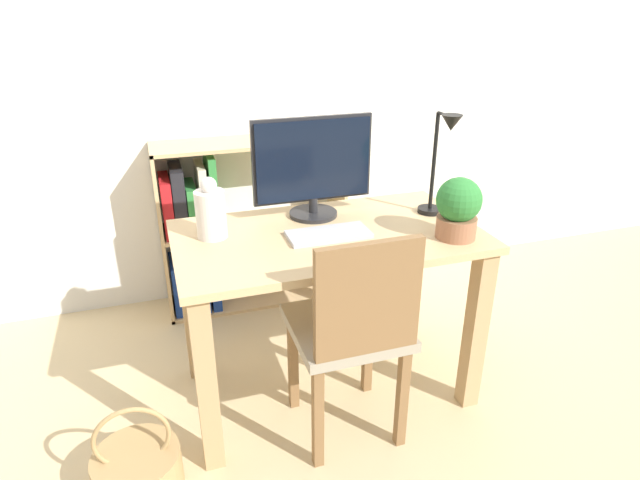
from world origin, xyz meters
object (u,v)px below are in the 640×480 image
(keyboard, at_px, (329,234))
(vase, at_px, (211,212))
(chair, at_px, (353,328))
(monitor, at_px, (314,164))
(desk_lamp, at_px, (442,155))
(bookshelf, at_px, (219,231))
(basket, at_px, (138,471))
(potted_plant, at_px, (458,208))

(keyboard, relative_size, vase, 1.33)
(vase, bearing_deg, keyboard, -17.43)
(keyboard, xyz_separation_m, chair, (0.00, -0.26, -0.25))
(monitor, relative_size, desk_lamp, 1.15)
(bookshelf, bearing_deg, keyboard, -70.62)
(chair, height_order, bookshelf, bookshelf)
(keyboard, relative_size, bookshelf, 0.32)
(desk_lamp, bearing_deg, basket, -165.19)
(keyboard, height_order, basket, keyboard)
(vase, distance_m, chair, 0.67)
(vase, relative_size, chair, 0.27)
(monitor, bearing_deg, bookshelf, 116.06)
(keyboard, bearing_deg, monitor, 87.02)
(keyboard, xyz_separation_m, basket, (-0.77, -0.29, -0.65))
(keyboard, bearing_deg, basket, -159.74)
(desk_lamp, distance_m, chair, 0.76)
(desk_lamp, height_order, basket, desk_lamp)
(desk_lamp, height_order, bookshelf, desk_lamp)
(potted_plant, xyz_separation_m, chair, (-0.44, -0.11, -0.36))
(monitor, bearing_deg, vase, -167.83)
(potted_plant, bearing_deg, bookshelf, 126.28)
(monitor, distance_m, vase, 0.45)
(basket, bearing_deg, potted_plant, 6.15)
(keyboard, xyz_separation_m, vase, (-0.41, 0.13, 0.09))
(chair, bearing_deg, keyboard, 99.08)
(vase, xyz_separation_m, basket, (-0.36, -0.42, -0.74))
(keyboard, distance_m, desk_lamp, 0.54)
(bookshelf, relative_size, basket, 2.67)
(monitor, height_order, desk_lamp, desk_lamp)
(bookshelf, height_order, basket, bookshelf)
(chair, bearing_deg, desk_lamp, 41.23)
(vase, relative_size, desk_lamp, 0.55)
(potted_plant, height_order, basket, potted_plant)
(keyboard, distance_m, vase, 0.44)
(basket, bearing_deg, vase, 49.08)
(desk_lamp, bearing_deg, bookshelf, 133.57)
(bookshelf, xyz_separation_m, basket, (-0.47, -1.16, -0.34))
(keyboard, height_order, bookshelf, bookshelf)
(vase, bearing_deg, potted_plant, -18.26)
(keyboard, height_order, chair, chair)
(desk_lamp, relative_size, bookshelf, 0.44)
(vase, relative_size, bookshelf, 0.24)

